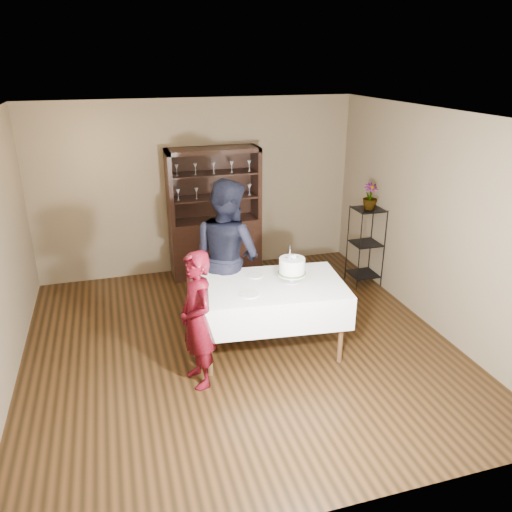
# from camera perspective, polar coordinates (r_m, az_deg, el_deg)

# --- Properties ---
(floor) EXTENTS (5.00, 5.00, 0.00)m
(floor) POSITION_cam_1_polar(r_m,az_deg,el_deg) (6.15, -1.90, -10.13)
(floor) COLOR black
(floor) RESTS_ON ground
(ceiling) EXTENTS (5.00, 5.00, 0.00)m
(ceiling) POSITION_cam_1_polar(r_m,az_deg,el_deg) (5.24, -2.28, 15.78)
(ceiling) COLOR white
(ceiling) RESTS_ON back_wall
(back_wall) EXTENTS (5.00, 0.02, 2.70)m
(back_wall) POSITION_cam_1_polar(r_m,az_deg,el_deg) (7.90, -6.68, 7.74)
(back_wall) COLOR #73624A
(back_wall) RESTS_ON floor
(wall_right) EXTENTS (0.02, 5.00, 2.70)m
(wall_right) POSITION_cam_1_polar(r_m,az_deg,el_deg) (6.59, 19.50, 3.79)
(wall_right) COLOR #73624A
(wall_right) RESTS_ON floor
(china_hutch) EXTENTS (1.40, 0.48, 2.00)m
(china_hutch) POSITION_cam_1_polar(r_m,az_deg,el_deg) (7.89, -4.71, 2.61)
(china_hutch) COLOR black
(china_hutch) RESTS_ON floor
(plant_etagere) EXTENTS (0.42, 0.42, 1.20)m
(plant_etagere) POSITION_cam_1_polar(r_m,az_deg,el_deg) (7.65, 12.42, 1.44)
(plant_etagere) COLOR black
(plant_etagere) RESTS_ON floor
(cake_table) EXTENTS (1.80, 1.22, 0.85)m
(cake_table) POSITION_cam_1_polar(r_m,az_deg,el_deg) (5.76, 1.54, -5.01)
(cake_table) COLOR silver
(cake_table) RESTS_ON floor
(woman) EXTENTS (0.47, 0.61, 1.49)m
(woman) POSITION_cam_1_polar(r_m,az_deg,el_deg) (5.18, -6.75, -7.28)
(woman) COLOR #38050F
(woman) RESTS_ON floor
(man) EXTENTS (1.12, 1.18, 1.93)m
(man) POSITION_cam_1_polar(r_m,az_deg,el_deg) (6.18, -3.28, 0.09)
(man) COLOR black
(man) RESTS_ON floor
(cake) EXTENTS (0.38, 0.38, 0.45)m
(cake) POSITION_cam_1_polar(r_m,az_deg,el_deg) (5.67, 4.13, -1.28)
(cake) COLOR silver
(cake) RESTS_ON cake_table
(plate_near) EXTENTS (0.28, 0.28, 0.01)m
(plate_near) POSITION_cam_1_polar(r_m,az_deg,el_deg) (5.41, -0.75, -4.40)
(plate_near) COLOR silver
(plate_near) RESTS_ON cake_table
(plate_far) EXTENTS (0.20, 0.20, 0.01)m
(plate_far) POSITION_cam_1_polar(r_m,az_deg,el_deg) (5.86, -0.10, -2.26)
(plate_far) COLOR silver
(plate_far) RESTS_ON cake_table
(potted_plant) EXTENTS (0.23, 0.23, 0.38)m
(potted_plant) POSITION_cam_1_polar(r_m,az_deg,el_deg) (7.43, 12.91, 6.67)
(potted_plant) COLOR #456C33
(potted_plant) RESTS_ON plant_etagere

